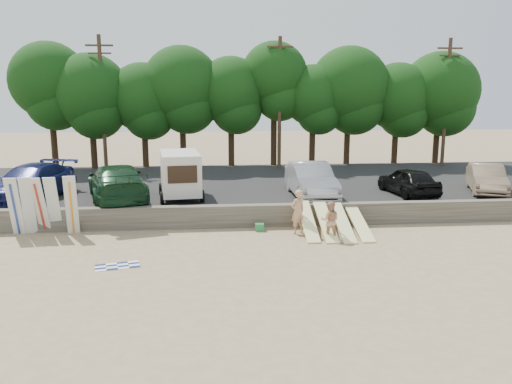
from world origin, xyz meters
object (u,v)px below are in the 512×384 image
Objects in this scene: car_0 at (31,182)px; beachgoer_b at (330,220)px; cooler at (260,227)px; car_2 at (311,180)px; car_1 at (117,183)px; beachgoer_a at (298,212)px; box_trailer at (180,173)px; car_3 at (408,181)px; car_4 at (487,179)px.

beachgoer_b is (13.79, -5.88, -0.76)m from car_0.
beachgoer_b is at bearing -26.45° from cooler.
car_0 is 1.12× the size of car_2.
car_1 is 3.25× the size of beachgoer_a.
box_trailer is 0.65× the size of car_0.
car_1 is at bearing -12.07° from beachgoer_b.
car_2 reaches higher than beachgoer_b.
car_0 is 13.55m from beachgoer_a.
beachgoer_a is at bearing -47.75° from box_trailer.
beachgoer_b is at bearing 37.44° from car_3.
car_2 is 1.24× the size of car_3.
car_3 reaches higher than cooler.
car_0 is at bearing 176.07° from car_2.
box_trailer is 2.01× the size of beachgoer_a.
beachgoer_b is at bearing -47.68° from box_trailer.
car_2 is at bearing -5.65° from car_3.
car_1 is 9.68m from car_2.
car_2 is at bearing 10.53° from car_0.
box_trailer is at bearing -23.93° from beachgoer_b.
beachgoer_b is at bearing 110.49° from beachgoer_a.
car_1 is 1.17× the size of car_2.
car_2 is at bearing 53.59° from cooler.
beachgoer_a is 5.04× the size of cooler.
car_1 reaches higher than car_3.
beachgoer_a is at bearing -16.27° from cooler.
car_0 is at bearing 161.36° from cooler.
car_1 is at bearing -6.69° from car_3.
beachgoer_b is 3.22m from cooler.
car_1 is 10.82m from beachgoer_b.
car_4 is at bearing 20.44° from cooler.
box_trailer reaches higher than car_2.
car_3 is (19.20, -0.54, -0.13)m from car_0.
cooler is (6.70, -3.66, -1.44)m from car_1.
car_4 is (19.26, 0.33, -0.15)m from car_1.
car_1 reaches higher than beachgoer_b.
car_1 is 1.37× the size of car_4.
car_3 is (14.86, 0.13, -0.17)m from car_1.
car_4 is at bearing 0.89° from car_2.
box_trailer is 3.11m from car_1.
car_0 is 3.71× the size of beachgoer_b.
car_2 is 4.92m from cooler.
beachgoer_a is at bearing 137.44° from car_1.
beachgoer_b is (-0.22, -5.20, -0.78)m from car_2.
car_0 is at bearing -24.42° from car_1.
beachgoer_b is at bearing -9.76° from car_0.
car_3 is at bearing 11.69° from car_0.
car_1 reaches higher than car_4.
car_1 is at bearing 4.52° from car_0.
beachgoer_a is 1.20× the size of beachgoer_b.
car_3 is 0.94× the size of car_4.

